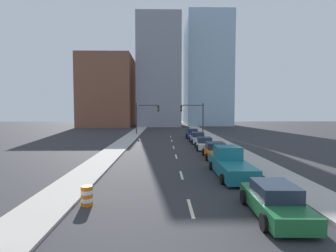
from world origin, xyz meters
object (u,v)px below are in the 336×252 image
sedan_green (275,201)px  sedan_orange (215,151)px  traffic_barrel (87,196)px  sedan_white (204,144)px  traffic_signal_left (143,114)px  sedan_silver (198,138)px  traffic_signal_right (196,114)px  sedan_blue (192,134)px  pickup_truck_teal (230,164)px

sedan_green → sedan_orange: (0.19, 13.90, 0.02)m
traffic_barrel → sedan_white: sedan_white is taller
traffic_signal_left → sedan_orange: 26.06m
sedan_silver → sedan_orange: bearing=-89.1°
traffic_signal_left → sedan_green: 39.32m
traffic_signal_right → sedan_blue: bearing=-102.0°
traffic_barrel → sedan_blue: (8.46, 30.01, 0.22)m
traffic_signal_right → pickup_truck_teal: 31.35m
traffic_barrel → sedan_orange: 15.21m
sedan_orange → sedan_blue: (-0.23, 17.53, 0.01)m
sedan_silver → sedan_blue: sedan_blue is taller
sedan_silver → traffic_signal_left: bearing=122.8°
sedan_orange → sedan_blue: bearing=93.1°
sedan_orange → sedan_white: 5.43m
traffic_signal_right → sedan_orange: 24.58m
sedan_blue → traffic_signal_left: bearing=142.8°
pickup_truck_teal → sedan_white: pickup_truck_teal is taller
traffic_signal_left → pickup_truck_teal: traffic_signal_left is taller
traffic_barrel → sedan_blue: bearing=74.2°
traffic_signal_left → pickup_truck_teal: 32.43m
sedan_silver → sedan_blue: (-0.00, 6.24, -0.00)m
traffic_barrel → sedan_silver: size_ratio=0.20×
traffic_signal_right → pickup_truck_teal: bearing=-92.8°
traffic_signal_left → traffic_signal_right: same height
sedan_green → pickup_truck_teal: pickup_truck_teal is taller
sedan_silver → pickup_truck_teal: bearing=-90.6°
pickup_truck_teal → sedan_silver: size_ratio=1.36×
sedan_green → sedan_silver: 25.19m
traffic_signal_right → sedan_orange: size_ratio=1.26×
traffic_barrel → pickup_truck_teal: pickup_truck_teal is taller
pickup_truck_teal → sedan_silver: 18.11m
traffic_barrel → sedan_blue: size_ratio=0.22×
traffic_barrel → sedan_green: 8.62m
traffic_barrel → sedan_white: bearing=64.6°
sedan_white → pickup_truck_teal: bearing=-88.1°
traffic_barrel → sedan_silver: sedan_silver is taller
traffic_barrel → sedan_orange: bearing=55.1°
pickup_truck_teal → sedan_silver: bearing=89.8°
traffic_signal_left → sedan_blue: 11.35m
traffic_signal_left → sedan_silver: bearing=-56.9°
traffic_barrel → traffic_signal_right: bearing=74.9°
traffic_signal_left → sedan_orange: traffic_signal_left is taller
traffic_signal_right → traffic_barrel: traffic_signal_right is taller
traffic_signal_left → sedan_white: traffic_signal_left is taller
sedan_orange → sedan_silver: size_ratio=1.00×
sedan_green → sedan_silver: size_ratio=1.01×
traffic_barrel → sedan_green: sedan_green is taller
traffic_signal_left → traffic_signal_right: 9.97m
sedan_white → sedan_silver: 5.86m
sedan_silver → sedan_blue: size_ratio=1.06×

